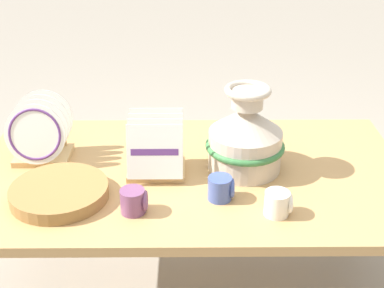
# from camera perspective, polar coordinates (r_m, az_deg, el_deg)

# --- Properties ---
(display_table) EXTENTS (1.55, 0.87, 0.63)m
(display_table) POSITION_cam_1_polar(r_m,az_deg,el_deg) (1.96, 0.00, -4.42)
(display_table) COLOR tan
(display_table) RESTS_ON ground_plane
(ceramic_vase) EXTENTS (0.28, 0.28, 0.32)m
(ceramic_vase) POSITION_cam_1_polar(r_m,az_deg,el_deg) (1.90, 5.73, 0.82)
(ceramic_vase) COLOR beige
(ceramic_vase) RESTS_ON display_table
(dish_rack_round_plates) EXTENTS (0.22, 0.20, 0.24)m
(dish_rack_round_plates) POSITION_cam_1_polar(r_m,az_deg,el_deg) (2.04, -15.90, 0.81)
(dish_rack_round_plates) COLOR tan
(dish_rack_round_plates) RESTS_ON display_table
(dish_rack_square_plates) EXTENTS (0.20, 0.19, 0.21)m
(dish_rack_square_plates) POSITION_cam_1_polar(r_m,az_deg,el_deg) (1.89, -3.86, -1.04)
(dish_rack_square_plates) COLOR tan
(dish_rack_square_plates) RESTS_ON display_table
(wicker_charger_stack) EXTENTS (0.32, 0.32, 0.04)m
(wicker_charger_stack) POSITION_cam_1_polar(r_m,az_deg,el_deg) (1.82, -13.97, -5.01)
(wicker_charger_stack) COLOR olive
(wicker_charger_stack) RESTS_ON display_table
(mug_cream_glaze) EXTENTS (0.09, 0.08, 0.08)m
(mug_cream_glaze) POSITION_cam_1_polar(r_m,az_deg,el_deg) (1.70, 9.17, -6.27)
(mug_cream_glaze) COLOR silver
(mug_cream_glaze) RESTS_ON display_table
(mug_cobalt_glaze) EXTENTS (0.09, 0.08, 0.08)m
(mug_cobalt_glaze) POSITION_cam_1_polar(r_m,az_deg,el_deg) (1.76, 3.12, -4.73)
(mug_cobalt_glaze) COLOR #42569E
(mug_cobalt_glaze) RESTS_ON display_table
(mug_plum_glaze) EXTENTS (0.09, 0.08, 0.08)m
(mug_plum_glaze) POSITION_cam_1_polar(r_m,az_deg,el_deg) (1.70, -6.20, -6.07)
(mug_plum_glaze) COLOR #7A4770
(mug_plum_glaze) RESTS_ON display_table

